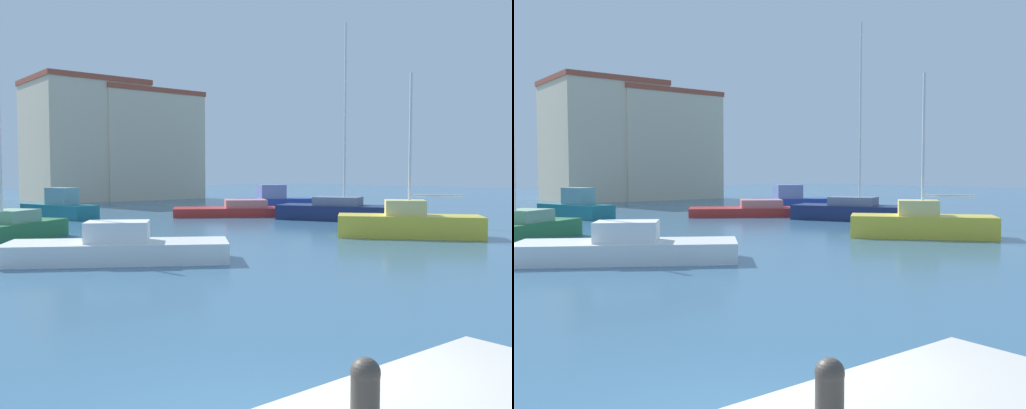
{
  "view_description": "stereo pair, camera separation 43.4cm",
  "coord_description": "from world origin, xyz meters",
  "views": [
    {
      "loc": [
        -3.47,
        -4.26,
        2.94
      ],
      "look_at": [
        15.34,
        18.91,
        1.21
      ],
      "focal_mm": 39.81,
      "sensor_mm": 36.0,
      "label": 1
    },
    {
      "loc": [
        -3.14,
        -4.53,
        2.94
      ],
      "look_at": [
        15.34,
        18.91,
        1.21
      ],
      "focal_mm": 39.81,
      "sensor_mm": 36.0,
      "label": 2
    }
  ],
  "objects": [
    {
      "name": "sailboat_navy_center_channel",
      "position": [
        22.32,
        19.07,
        0.58
      ],
      "size": [
        6.13,
        8.28,
        11.82
      ],
      "color": "#19234C",
      "rests_on": "water"
    },
    {
      "name": "water",
      "position": [
        15.0,
        20.0,
        0.0
      ],
      "size": [
        160.0,
        160.0,
        0.0
      ],
      "primitive_type": "plane",
      "color": "#38607F",
      "rests_on": "ground"
    },
    {
      "name": "harbor_office",
      "position": [
        25.59,
        49.8,
        5.76
      ],
      "size": [
        11.28,
        5.53,
        11.5
      ],
      "color": "beige",
      "rests_on": "ground"
    },
    {
      "name": "sailboat_yellow_far_left",
      "position": [
        17.9,
        11.16,
        0.61
      ],
      "size": [
        5.7,
        6.12,
        7.32
      ],
      "color": "gold",
      "rests_on": "water"
    },
    {
      "name": "motorboat_teal_distant_east",
      "position": [
        9.37,
        31.19,
        0.65
      ],
      "size": [
        3.33,
        5.8,
        1.94
      ],
      "color": "#1E707A",
      "rests_on": "water"
    },
    {
      "name": "motorboat_red_near_pier",
      "position": [
        19.4,
        25.46,
        0.38
      ],
      "size": [
        8.88,
        7.03,
        1.09
      ],
      "color": "#B22823",
      "rests_on": "water"
    },
    {
      "name": "motorboat_white_outer_mooring",
      "position": [
        4.6,
        12.81,
        0.43
      ],
      "size": [
        7.2,
        5.66,
        1.33
      ],
      "color": "white",
      "rests_on": "water"
    },
    {
      "name": "mooring_bollard",
      "position": [
        -0.21,
        -1.55,
        1.32
      ],
      "size": [
        0.23,
        0.23,
        0.51
      ],
      "color": "#38332D",
      "rests_on": "pier_quay"
    },
    {
      "name": "motorboat_blue_behind_lamppost",
      "position": [
        25.25,
        28.81,
        0.68
      ],
      "size": [
        6.06,
        4.19,
        1.93
      ],
      "color": "#233D93",
      "rests_on": "water"
    },
    {
      "name": "sailboat_green_far_right",
      "position": [
        3.14,
        20.54,
        0.53
      ],
      "size": [
        6.39,
        5.39,
        8.92
      ],
      "color": "#28703D",
      "rests_on": "water"
    },
    {
      "name": "waterfront_apartments",
      "position": [
        19.58,
        51.96,
        6.09
      ],
      "size": [
        10.57,
        9.6,
        12.16
      ],
      "color": "beige",
      "rests_on": "ground"
    }
  ]
}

